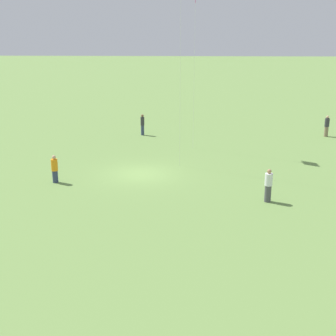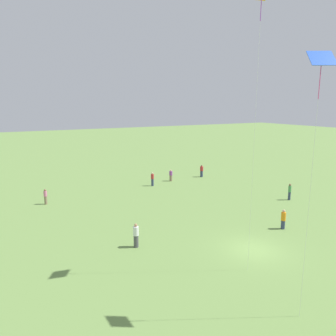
% 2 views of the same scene
% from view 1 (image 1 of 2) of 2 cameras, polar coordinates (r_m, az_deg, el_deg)
% --- Properties ---
extents(ground_plane, '(240.00, 240.00, 0.00)m').
position_cam_1_polar(ground_plane, '(30.12, -3.32, -0.74)').
color(ground_plane, '#6B8E47').
extents(person_0, '(0.41, 0.41, 1.83)m').
position_cam_1_polar(person_0, '(40.71, -3.13, 5.32)').
color(person_0, '#333D5B').
rests_on(person_0, ground_plane).
extents(person_4, '(0.46, 0.46, 1.84)m').
position_cam_1_polar(person_4, '(25.71, 12.13, -2.12)').
color(person_4, '#4C4C51').
rests_on(person_4, ground_plane).
extents(person_7, '(0.54, 0.54, 1.81)m').
position_cam_1_polar(person_7, '(42.38, 18.78, 4.86)').
color(person_7, '#847056').
rests_on(person_7, ground_plane).
extents(person_8, '(0.51, 0.51, 1.71)m').
position_cam_1_polar(person_8, '(29.06, -13.65, -0.13)').
color(person_8, '#333D5B').
rests_on(person_8, ground_plane).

